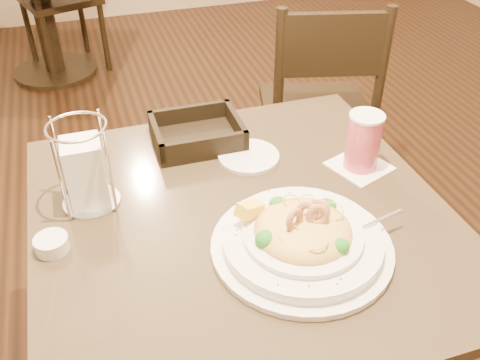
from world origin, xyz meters
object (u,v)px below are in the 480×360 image
object	(u,v)px
napkin_caddy	(85,171)
side_plate	(249,156)
dining_chair_near	(319,106)
pasta_bowl	(302,237)
butter_ramekin	(52,244)
drink_glass	(363,142)
main_table	(242,288)
bread_basket	(197,135)

from	to	relation	value
napkin_caddy	side_plate	bearing A→B (deg)	8.79
dining_chair_near	napkin_caddy	xyz separation A→B (m)	(-0.89, -0.67, 0.34)
pasta_bowl	butter_ramekin	world-z (taller)	pasta_bowl
dining_chair_near	drink_glass	bearing A→B (deg)	85.67
main_table	pasta_bowl	world-z (taller)	pasta_bowl
dining_chair_near	drink_glass	world-z (taller)	dining_chair_near
main_table	pasta_bowl	bearing A→B (deg)	-60.30
drink_glass	napkin_caddy	distance (m)	0.64
bread_basket	butter_ramekin	distance (m)	0.48
main_table	drink_glass	distance (m)	0.46
bread_basket	side_plate	bearing A→B (deg)	-47.04
pasta_bowl	bread_basket	size ratio (longest dim) A/B	1.79
pasta_bowl	side_plate	xyz separation A→B (m)	(0.00, 0.34, -0.03)
pasta_bowl	butter_ramekin	xyz separation A→B (m)	(-0.48, 0.15, -0.02)
dining_chair_near	drink_glass	xyz separation A→B (m)	(-0.25, -0.73, 0.32)
pasta_bowl	drink_glass	distance (m)	0.34
pasta_bowl	napkin_caddy	bearing A→B (deg)	144.07
main_table	drink_glass	size ratio (longest dim) A/B	5.46
dining_chair_near	side_plate	xyz separation A→B (m)	(-0.50, -0.61, 0.26)
side_plate	napkin_caddy	bearing A→B (deg)	-171.21
main_table	bread_basket	distance (m)	0.41
bread_basket	drink_glass	bearing A→B (deg)	-33.27
main_table	drink_glass	bearing A→B (deg)	14.53
main_table	dining_chair_near	world-z (taller)	dining_chair_near
bread_basket	butter_ramekin	world-z (taller)	bread_basket
bread_basket	side_plate	world-z (taller)	bread_basket
side_plate	butter_ramekin	distance (m)	0.52
main_table	bread_basket	xyz separation A→B (m)	(-0.02, 0.32, 0.26)
side_plate	main_table	bearing A→B (deg)	-111.89
main_table	dining_chair_near	size ratio (longest dim) A/B	0.97
napkin_caddy	butter_ramekin	size ratio (longest dim) A/B	2.98
main_table	side_plate	xyz separation A→B (m)	(0.08, 0.20, 0.24)
napkin_caddy	dining_chair_near	bearing A→B (deg)	36.93
dining_chair_near	side_plate	world-z (taller)	dining_chair_near
napkin_caddy	pasta_bowl	bearing A→B (deg)	-35.93
bread_basket	butter_ramekin	bearing A→B (deg)	-141.38
pasta_bowl	bread_basket	xyz separation A→B (m)	(-0.10, 0.45, -0.01)
main_table	bread_basket	world-z (taller)	bread_basket
drink_glass	side_plate	xyz separation A→B (m)	(-0.25, 0.12, -0.07)
napkin_caddy	drink_glass	bearing A→B (deg)	-5.20
bread_basket	side_plate	size ratio (longest dim) A/B	1.47
pasta_bowl	butter_ramekin	distance (m)	0.50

